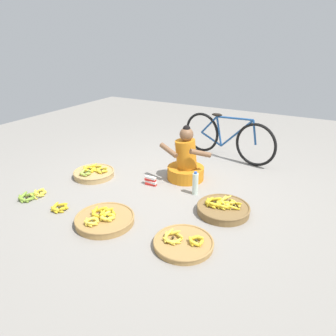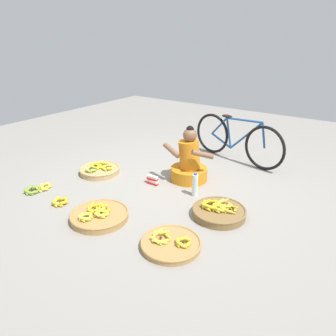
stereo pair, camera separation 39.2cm
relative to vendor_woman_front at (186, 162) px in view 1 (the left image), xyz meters
name	(u,v)px [view 1 (the left image)]	position (x,y,z in m)	size (l,w,h in m)	color
ground_plane	(175,187)	(-0.01, -0.30, -0.25)	(10.00, 10.00, 0.00)	gray
vendor_woman_front	(186,162)	(0.00, 0.00, 0.00)	(0.71, 0.52, 0.79)	orange
bicycle_leaning	(227,137)	(0.23, 1.08, 0.11)	(1.67, 0.43, 0.73)	black
banana_basket_near_vendor	(94,173)	(-1.20, -0.57, -0.20)	(0.59, 0.59, 0.16)	tan
banana_basket_mid_right	(183,243)	(0.65, -1.41, -0.21)	(0.60, 0.60, 0.13)	#A87F47
banana_basket_back_left	(105,219)	(-0.28, -1.46, -0.20)	(0.65, 0.65, 0.15)	#A87F47
banana_basket_back_right	(223,208)	(0.79, -0.63, -0.19)	(0.61, 0.61, 0.17)	brown
loose_bananas_front_left	(33,195)	(-1.46, -1.43, -0.22)	(0.24, 0.39, 0.10)	yellow
loose_bananas_front_right	(60,208)	(-0.92, -1.49, -0.22)	(0.22, 0.23, 0.09)	gold
water_bottle	(195,184)	(0.31, -0.36, -0.10)	(0.08, 0.08, 0.31)	silver
packet_carton_stack	(151,181)	(-0.33, -0.41, -0.19)	(0.18, 0.07, 0.12)	red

